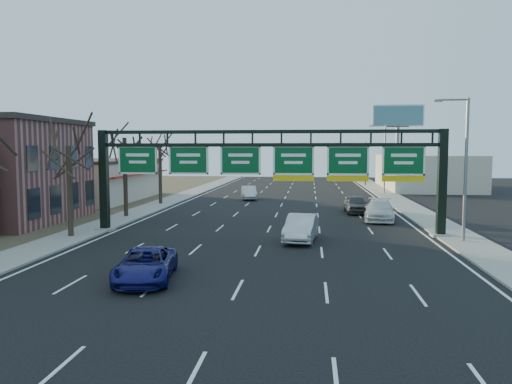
# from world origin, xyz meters

# --- Properties ---
(ground) EXTENTS (160.00, 160.00, 0.00)m
(ground) POSITION_xyz_m (0.00, 0.00, 0.00)
(ground) COLOR black
(ground) RESTS_ON ground
(sidewalk_left) EXTENTS (3.00, 120.00, 0.12)m
(sidewalk_left) POSITION_xyz_m (-12.80, 20.00, 0.06)
(sidewalk_left) COLOR gray
(sidewalk_left) RESTS_ON ground
(sidewalk_right) EXTENTS (3.00, 120.00, 0.12)m
(sidewalk_right) POSITION_xyz_m (12.80, 20.00, 0.06)
(sidewalk_right) COLOR gray
(sidewalk_right) RESTS_ON ground
(dirt_strip_left) EXTENTS (21.00, 120.00, 0.06)m
(dirt_strip_left) POSITION_xyz_m (-25.00, 20.00, 0.03)
(dirt_strip_left) COLOR #473D2B
(dirt_strip_left) RESTS_ON ground
(lane_markings) EXTENTS (21.60, 120.00, 0.01)m
(lane_markings) POSITION_xyz_m (0.00, 20.00, 0.01)
(lane_markings) COLOR white
(lane_markings) RESTS_ON ground
(sign_gantry) EXTENTS (24.60, 1.20, 7.20)m
(sign_gantry) POSITION_xyz_m (0.16, 8.00, 4.63)
(sign_gantry) COLOR black
(sign_gantry) RESTS_ON ground
(brick_block) EXTENTS (10.40, 12.40, 8.30)m
(brick_block) POSITION_xyz_m (-21.50, 11.00, 4.16)
(brick_block) COLOR #985753
(brick_block) RESTS_ON ground
(cream_strip) EXTENTS (10.90, 18.40, 4.70)m
(cream_strip) POSITION_xyz_m (-21.48, 29.00, 2.36)
(cream_strip) COLOR #BDB09C
(cream_strip) RESTS_ON ground
(building_right_distant) EXTENTS (12.00, 20.00, 5.00)m
(building_right_distant) POSITION_xyz_m (20.00, 50.00, 2.50)
(building_right_distant) COLOR #BDB09C
(building_right_distant) RESTS_ON ground
(tree_gantry) EXTENTS (3.60, 3.60, 8.48)m
(tree_gantry) POSITION_xyz_m (-12.80, 5.00, 7.11)
(tree_gantry) COLOR #30241B
(tree_gantry) RESTS_ON sidewalk_left
(tree_mid) EXTENTS (3.60, 3.60, 9.24)m
(tree_mid) POSITION_xyz_m (-12.80, 15.00, 7.85)
(tree_mid) COLOR #30241B
(tree_mid) RESTS_ON sidewalk_left
(tree_far) EXTENTS (3.60, 3.60, 8.86)m
(tree_far) POSITION_xyz_m (-12.80, 25.00, 7.48)
(tree_far) COLOR #30241B
(tree_far) RESTS_ON sidewalk_left
(streetlight_near) EXTENTS (2.15, 0.22, 9.00)m
(streetlight_near) POSITION_xyz_m (12.47, 6.00, 5.08)
(streetlight_near) COLOR slate
(streetlight_near) RESTS_ON sidewalk_right
(streetlight_far) EXTENTS (2.15, 0.22, 9.00)m
(streetlight_far) POSITION_xyz_m (12.47, 40.00, 5.08)
(streetlight_far) COLOR slate
(streetlight_far) RESTS_ON sidewalk_right
(billboard_right) EXTENTS (7.00, 0.50, 12.00)m
(billboard_right) POSITION_xyz_m (15.00, 44.98, 9.06)
(billboard_right) COLOR slate
(billboard_right) RESTS_ON ground
(traffic_signal_mast) EXTENTS (10.16, 0.54, 7.00)m
(traffic_signal_mast) POSITION_xyz_m (5.69, 55.00, 5.50)
(traffic_signal_mast) COLOR black
(traffic_signal_mast) RESTS_ON ground
(car_blue_suv) EXTENTS (3.10, 5.41, 1.42)m
(car_blue_suv) POSITION_xyz_m (-4.29, -5.00, 0.71)
(car_blue_suv) COLOR navy
(car_blue_suv) RESTS_ON ground
(car_silver_sedan) EXTENTS (2.31, 5.24, 1.67)m
(car_silver_sedan) POSITION_xyz_m (2.43, 5.48, 0.84)
(car_silver_sedan) COLOR #BDBCC1
(car_silver_sedan) RESTS_ON ground
(car_white_wagon) EXTENTS (3.09, 5.99, 1.66)m
(car_white_wagon) POSITION_xyz_m (8.69, 15.43, 0.83)
(car_white_wagon) COLOR silver
(car_white_wagon) RESTS_ON ground
(car_grey_far) EXTENTS (2.10, 4.91, 1.65)m
(car_grey_far) POSITION_xyz_m (7.18, 20.09, 0.83)
(car_grey_far) COLOR #393C3E
(car_grey_far) RESTS_ON ground
(car_silver_distant) EXTENTS (2.42, 4.86, 1.53)m
(car_silver_distant) POSITION_xyz_m (-4.14, 31.51, 0.77)
(car_silver_distant) COLOR #BCBCC1
(car_silver_distant) RESTS_ON ground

